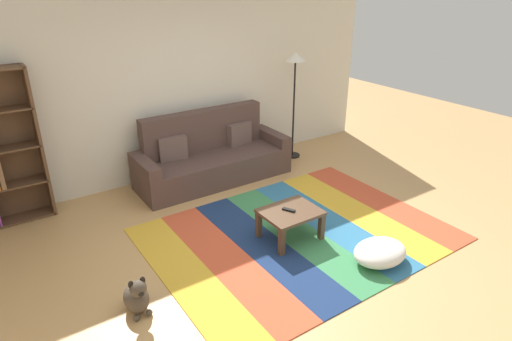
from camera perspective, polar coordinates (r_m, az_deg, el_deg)
name	(u,v)px	position (r m, az deg, el deg)	size (l,w,h in m)	color
ground_plane	(284,245)	(5.04, 3.65, -9.64)	(14.00, 14.00, 0.00)	tan
back_wall	(179,84)	(6.55, -9.92, 11.02)	(6.80, 0.10, 2.70)	silver
rug	(298,234)	(5.23, 5.44, -8.23)	(3.34, 2.49, 0.01)	gold
couch	(211,157)	(6.48, -5.83, 1.69)	(2.26, 0.80, 1.00)	#4C3833
coffee_table	(290,216)	(5.01, 4.48, -5.88)	(0.65, 0.52, 0.35)	#513826
pouf	(380,252)	(4.88, 15.81, -10.20)	(0.61, 0.48, 0.22)	white
dog	(137,297)	(4.22, -15.26, -15.54)	(0.22, 0.35, 0.40)	#473D33
standing_lamp	(295,70)	(7.01, 5.10, 12.83)	(0.32, 0.32, 1.72)	black
tv_remote	(289,210)	(4.98, 4.27, -5.12)	(0.04, 0.15, 0.02)	black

